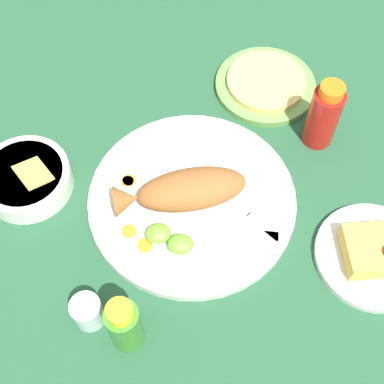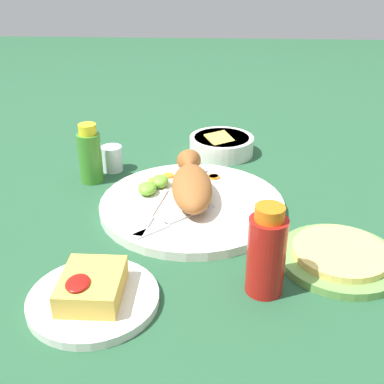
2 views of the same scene
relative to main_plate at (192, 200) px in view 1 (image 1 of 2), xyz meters
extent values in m
plane|color=#235133|center=(0.00, 0.00, -0.01)|extent=(4.00, 4.00, 0.00)
cylinder|color=silver|center=(0.00, 0.00, 0.00)|extent=(0.37, 0.37, 0.02)
ellipsoid|color=#935628|center=(0.00, 0.00, 0.04)|extent=(0.20, 0.10, 0.06)
cone|color=#935628|center=(-0.11, -0.01, 0.04)|extent=(0.05, 0.06, 0.05)
cube|color=silver|center=(0.06, 0.00, 0.01)|extent=(0.08, 0.09, 0.00)
cube|color=silver|center=(0.12, -0.07, 0.01)|extent=(0.06, 0.06, 0.00)
cube|color=silver|center=(0.01, -0.07, 0.01)|extent=(0.11, 0.03, 0.00)
cube|color=silver|center=(0.10, -0.08, 0.01)|extent=(0.07, 0.03, 0.00)
cylinder|color=orange|center=(-0.11, 0.04, 0.01)|extent=(0.02, 0.02, 0.00)
cylinder|color=orange|center=(-0.11, 0.04, 0.01)|extent=(0.02, 0.02, 0.00)
cylinder|color=orange|center=(-0.11, -0.06, 0.01)|extent=(0.02, 0.02, 0.00)
cylinder|color=orange|center=(-0.09, -0.09, 0.01)|extent=(0.03, 0.03, 0.00)
ellipsoid|color=#6BB233|center=(-0.06, -0.07, 0.02)|extent=(0.04, 0.04, 0.02)
ellipsoid|color=#6BB233|center=(-0.03, -0.09, 0.02)|extent=(0.04, 0.04, 0.02)
cylinder|color=#B21914|center=(0.25, 0.12, 0.05)|extent=(0.06, 0.06, 0.13)
cylinder|color=orange|center=(0.25, 0.12, 0.13)|extent=(0.04, 0.04, 0.02)
cylinder|color=#3D8428|center=(-0.12, -0.23, 0.05)|extent=(0.05, 0.05, 0.11)
cylinder|color=yellow|center=(-0.12, -0.23, 0.11)|extent=(0.04, 0.04, 0.02)
cylinder|color=silver|center=(-0.18, -0.20, 0.02)|extent=(0.05, 0.05, 0.06)
cylinder|color=white|center=(-0.18, -0.20, 0.00)|extent=(0.04, 0.04, 0.03)
cylinder|color=silver|center=(0.29, -0.13, 0.00)|extent=(0.19, 0.19, 0.01)
cube|color=gold|center=(0.29, -0.13, 0.02)|extent=(0.11, 0.09, 0.04)
cylinder|color=white|center=(-0.29, 0.06, 0.01)|extent=(0.16, 0.16, 0.04)
cylinder|color=olive|center=(-0.29, 0.06, 0.03)|extent=(0.14, 0.14, 0.02)
cube|color=gold|center=(-0.26, 0.06, 0.04)|extent=(0.09, 0.09, 0.02)
cylinder|color=#6B9E4C|center=(0.17, 0.26, 0.00)|extent=(0.20, 0.20, 0.01)
cylinder|color=#E0C666|center=(0.17, 0.26, 0.01)|extent=(0.16, 0.16, 0.01)
camera|label=1|loc=(-0.04, -0.46, 0.83)|focal=50.00mm
camera|label=2|loc=(0.85, 0.05, 0.46)|focal=45.00mm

